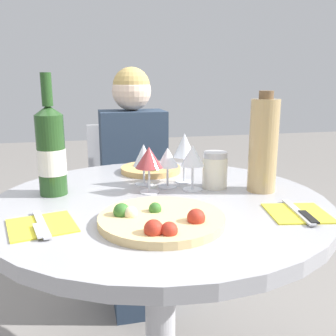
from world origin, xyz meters
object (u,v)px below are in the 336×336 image
pizza_large (161,219)px  tall_carafe (263,145)px  chair_behind_diner (132,209)px  wine_bottle (51,151)px  dining_table (160,237)px  seated_diner (136,196)px

pizza_large → tall_carafe: bearing=29.6°
chair_behind_diner → pizza_large: size_ratio=2.79×
chair_behind_diner → wine_bottle: bearing=66.4°
chair_behind_diner → dining_table: bearing=87.8°
pizza_large → tall_carafe: (0.36, 0.21, 0.13)m
dining_table → seated_diner: (0.03, 0.74, -0.10)m
pizza_large → tall_carafe: size_ratio=1.00×
chair_behind_diner → wine_bottle: size_ratio=2.39×
chair_behind_diner → seated_diner: (-0.00, -0.14, 0.12)m
pizza_large → dining_table: bearing=78.9°
wine_bottle → tall_carafe: 0.64m
dining_table → tall_carafe: (0.32, 0.00, 0.27)m
pizza_large → wine_bottle: wine_bottle is taller
dining_table → pizza_large: size_ratio=3.18×
pizza_large → chair_behind_diner: bearing=86.1°
dining_table → seated_diner: size_ratio=0.85×
dining_table → wine_bottle: wine_bottle is taller
chair_behind_diner → seated_diner: 0.19m
pizza_large → wine_bottle: (-0.27, 0.31, 0.12)m
seated_diner → dining_table: bearing=87.3°
tall_carafe → dining_table: bearing=-179.3°
chair_behind_diner → wine_bottle: 0.98m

